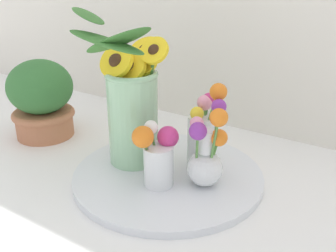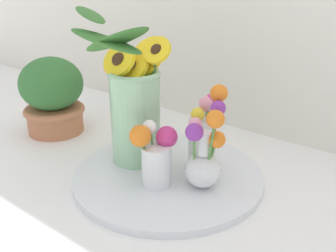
{
  "view_description": "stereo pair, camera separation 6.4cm",
  "coord_description": "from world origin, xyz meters",
  "px_view_note": "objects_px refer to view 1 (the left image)",
  "views": [
    {
      "loc": [
        0.37,
        -0.54,
        0.44
      ],
      "look_at": [
        -0.04,
        0.09,
        0.12
      ],
      "focal_mm": 42.0,
      "sensor_mm": 36.0,
      "label": 1
    },
    {
      "loc": [
        0.42,
        -0.5,
        0.44
      ],
      "look_at": [
        -0.04,
        0.09,
        0.12
      ],
      "focal_mm": 42.0,
      "sensor_mm": 36.0,
      "label": 2
    }
  ],
  "objects_px": {
    "vase_bulb_right": "(207,154)",
    "vase_small_back": "(203,132)",
    "potted_plant": "(41,99)",
    "vase_small_center": "(157,155)",
    "mason_jar_sunflowers": "(132,102)",
    "serving_tray": "(168,176)"
  },
  "relations": [
    {
      "from": "vase_bulb_right",
      "to": "vase_small_back",
      "type": "height_order",
      "value": "vase_small_back"
    },
    {
      "from": "potted_plant",
      "to": "vase_small_center",
      "type": "bearing_deg",
      "value": -9.18
    },
    {
      "from": "vase_small_center",
      "to": "vase_small_back",
      "type": "bearing_deg",
      "value": 71.32
    },
    {
      "from": "mason_jar_sunflowers",
      "to": "vase_small_center",
      "type": "distance_m",
      "value": 0.14
    },
    {
      "from": "mason_jar_sunflowers",
      "to": "potted_plant",
      "type": "bearing_deg",
      "value": 178.07
    },
    {
      "from": "serving_tray",
      "to": "mason_jar_sunflowers",
      "type": "distance_m",
      "value": 0.18
    },
    {
      "from": "serving_tray",
      "to": "vase_small_center",
      "type": "xyz_separation_m",
      "value": [
        0.01,
        -0.05,
        0.07
      ]
    },
    {
      "from": "serving_tray",
      "to": "vase_small_center",
      "type": "bearing_deg",
      "value": -81.38
    },
    {
      "from": "serving_tray",
      "to": "vase_small_back",
      "type": "height_order",
      "value": "vase_small_back"
    },
    {
      "from": "mason_jar_sunflowers",
      "to": "potted_plant",
      "type": "relative_size",
      "value": 1.67
    },
    {
      "from": "vase_small_center",
      "to": "vase_bulb_right",
      "type": "distance_m",
      "value": 0.1
    },
    {
      "from": "serving_tray",
      "to": "vase_small_center",
      "type": "distance_m",
      "value": 0.09
    },
    {
      "from": "mason_jar_sunflowers",
      "to": "vase_bulb_right",
      "type": "xyz_separation_m",
      "value": [
        0.19,
        -0.01,
        -0.07
      ]
    },
    {
      "from": "vase_bulb_right",
      "to": "vase_small_back",
      "type": "distance_m",
      "value": 0.08
    },
    {
      "from": "potted_plant",
      "to": "serving_tray",
      "type": "bearing_deg",
      "value": -2.25
    },
    {
      "from": "serving_tray",
      "to": "potted_plant",
      "type": "xyz_separation_m",
      "value": [
        -0.4,
        0.02,
        0.1
      ]
    },
    {
      "from": "mason_jar_sunflowers",
      "to": "vase_bulb_right",
      "type": "distance_m",
      "value": 0.2
    },
    {
      "from": "vase_small_back",
      "to": "potted_plant",
      "type": "bearing_deg",
      "value": -173.87
    },
    {
      "from": "mason_jar_sunflowers",
      "to": "potted_plant",
      "type": "height_order",
      "value": "mason_jar_sunflowers"
    },
    {
      "from": "vase_small_center",
      "to": "potted_plant",
      "type": "xyz_separation_m",
      "value": [
        -0.41,
        0.07,
        0.02
      ]
    },
    {
      "from": "vase_small_back",
      "to": "vase_bulb_right",
      "type": "bearing_deg",
      "value": -55.84
    },
    {
      "from": "vase_bulb_right",
      "to": "potted_plant",
      "type": "distance_m",
      "value": 0.5
    }
  ]
}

